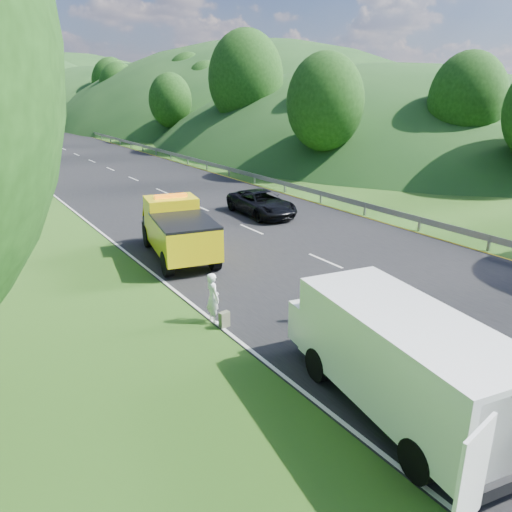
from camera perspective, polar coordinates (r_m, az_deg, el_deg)
ground at (r=17.37m, az=8.97°, el=-6.11°), size 320.00×320.00×0.00m
road_surface at (r=53.85m, az=-18.24°, el=10.25°), size 14.00×200.00×0.02m
guardrail at (r=67.81m, az=-15.10°, el=12.15°), size 0.06×140.00×1.52m
tree_line_right at (r=79.44m, az=-7.97°, el=13.51°), size 14.00×140.00×14.00m
hills_backdrop at (r=147.45m, az=-27.15°, el=14.13°), size 201.00×288.60×44.00m
tow_truck at (r=22.22m, az=-8.92°, el=3.03°), size 3.35×6.42×2.63m
white_van at (r=12.06m, az=16.09°, el=-10.91°), size 4.20×7.54×2.54m
woman at (r=16.42m, az=-4.87°, el=-7.48°), size 0.46×0.62×1.67m
child at (r=16.39m, az=5.48°, el=-7.56°), size 0.54×0.49×0.92m
worker at (r=12.46m, az=24.06°, el=-18.78°), size 1.19×1.02×1.60m
suitcase at (r=15.92m, az=-3.64°, el=-7.28°), size 0.35×0.22×0.53m
spare_tire at (r=13.80m, az=23.84°, el=-14.76°), size 0.61×0.61×0.20m
passing_suv at (r=29.59m, az=0.65°, el=4.69°), size 2.61×5.23×1.42m
dist_car_a at (r=65.28m, az=-23.70°, el=10.99°), size 1.58×3.93×1.34m
dist_car_b at (r=79.14m, az=-22.12°, el=12.32°), size 1.61×4.62×1.52m
dist_car_c at (r=110.20m, az=-26.90°, el=13.19°), size 2.21×5.43×1.58m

